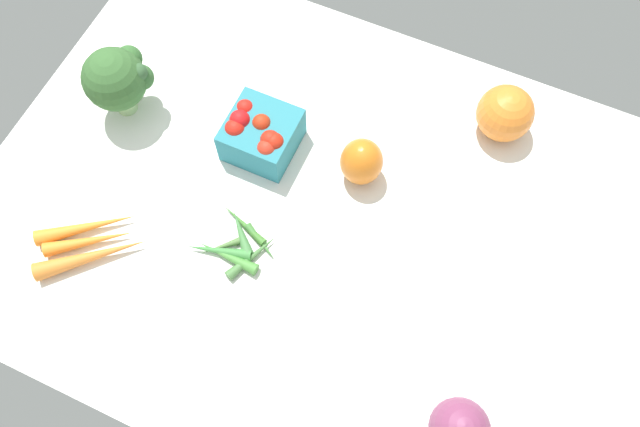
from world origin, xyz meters
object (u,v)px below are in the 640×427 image
Objects in this scene: broccoli_head at (117,78)px; bell_pepper_orange at (361,162)px; heirloom_tomato_orange at (505,113)px; carrot_bunch at (89,244)px; okra_pile at (236,246)px; berry_basket at (260,134)px.

broccoli_head is 39.89cm from bell_pepper_orange.
broccoli_head is 1.43× the size of heirloom_tomato_orange.
heirloom_tomato_orange is at bearing -137.65° from carrot_bunch.
broccoli_head is at bearing 5.45° from bell_pepper_orange.
carrot_bunch is 1.89× the size of heirloom_tomato_orange.
bell_pepper_orange is at bearing -122.29° from okra_pile.
berry_basket reaches higher than carrot_bunch.
berry_basket is (33.40, 18.75, -0.68)cm from heirloom_tomato_orange.
broccoli_head is at bearing -72.00° from carrot_bunch.
heirloom_tomato_orange reaches higher than berry_basket.
berry_basket is 0.78× the size of okra_pile.
okra_pile is at bearing 50.95° from heirloom_tomato_orange.
heirloom_tomato_orange is at bearing -150.70° from berry_basket.
carrot_bunch is at bearing 58.98° from berry_basket.
broccoli_head is 25.93cm from carrot_bunch.
heirloom_tomato_orange is 46.51cm from okra_pile.
heirloom_tomato_orange is at bearing -129.05° from okra_pile.
berry_basket is 18.02cm from okra_pile.
okra_pile is (29.21, 36.01, -3.66)cm from heirloom_tomato_orange.
broccoli_head reaches higher than carrot_bunch.
berry_basket is (-23.33, -1.99, -3.85)cm from broccoli_head.
broccoli_head is at bearing 4.88° from berry_basket.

